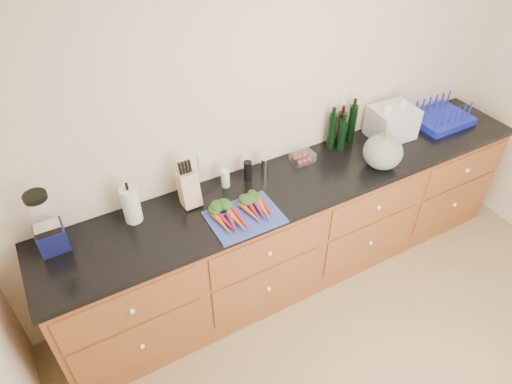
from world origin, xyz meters
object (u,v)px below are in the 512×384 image
paper_towel (131,205)px  dish_rack (441,117)px  squash (383,152)px  blender_appliance (47,225)px  carrots (241,210)px  knife_block (189,189)px  cutting_board (245,217)px  tomato_box (302,157)px

paper_towel → dish_rack: paper_towel is taller
squash → dish_rack: 0.86m
blender_appliance → carrots: bearing=-14.4°
blender_appliance → knife_block: size_ratio=1.72×
cutting_board → dish_rack: (1.93, 0.24, 0.04)m
blender_appliance → dish_rack: 3.01m
blender_appliance → dish_rack: (3.00, -0.08, -0.13)m
carrots → knife_block: 0.36m
carrots → blender_appliance: 1.12m
carrots → paper_towel: 0.67m
cutting_board → tomato_box: bearing=27.0°
paper_towel → knife_block: bearing=-3.1°
paper_towel → knife_block: (0.37, -0.02, -0.01)m
tomato_box → cutting_board: bearing=-153.0°
tomato_box → blender_appliance: bearing=-179.6°
dish_rack → carrots: bearing=-174.1°
blender_appliance → knife_block: bearing=-1.2°
squash → knife_block: (-1.34, 0.29, -0.01)m
tomato_box → dish_rack: bearing=-4.0°
carrots → dish_rack: (1.93, 0.20, 0.01)m
knife_block → dish_rack: (2.16, -0.06, -0.07)m
squash → blender_appliance: size_ratio=0.69×
cutting_board → carrots: bearing=90.0°
blender_appliance → knife_block: blender_appliance is taller
squash → blender_appliance: bearing=171.9°
carrots → knife_block: size_ratio=1.60×
blender_appliance → dish_rack: size_ratio=0.88×
blender_appliance → paper_towel: (0.47, 0.00, -0.05)m
cutting_board → dish_rack: dish_rack is taller
carrots → dish_rack: 1.94m
knife_block → squash: bearing=-12.3°
carrots → tomato_box: tomato_box is taller
cutting_board → paper_towel: size_ratio=1.83×
carrots → tomato_box: 0.71m
tomato_box → dish_rack: size_ratio=0.34×
knife_block → dish_rack: knife_block is taller
squash → dish_rack: (0.83, 0.23, -0.08)m
squash → tomato_box: size_ratio=1.79×
cutting_board → tomato_box: (0.65, 0.33, 0.03)m
carrots → squash: bearing=-1.7°
knife_block → cutting_board: bearing=-51.5°
carrots → blender_appliance: (-1.08, 0.28, 0.14)m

